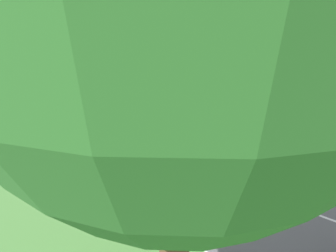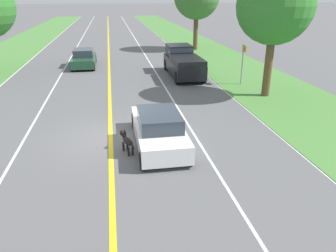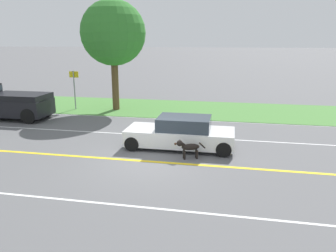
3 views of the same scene
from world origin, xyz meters
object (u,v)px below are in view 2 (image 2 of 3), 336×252
object	(u,v)px
ego_car	(159,129)
oncoming_car	(84,59)
dog	(126,140)
roadside_tree_right_near	(275,6)
street_sign	(243,60)
pickup_truck	(183,61)

from	to	relation	value
ego_car	oncoming_car	bearing A→B (deg)	103.70
ego_car	dog	bearing A→B (deg)	-159.67
roadside_tree_right_near	street_sign	world-z (taller)	roadside_tree_right_near
oncoming_car	roadside_tree_right_near	world-z (taller)	roadside_tree_right_near
ego_car	pickup_truck	size ratio (longest dim) A/B	0.82
street_sign	oncoming_car	bearing A→B (deg)	143.98
ego_car	street_sign	xyz separation A→B (m)	(6.66, 8.20, 0.99)
pickup_truck	dog	bearing A→B (deg)	-111.51
dog	oncoming_car	world-z (taller)	oncoming_car
pickup_truck	street_sign	world-z (taller)	street_sign
roadside_tree_right_near	street_sign	size ratio (longest dim) A/B	2.72
pickup_truck	roadside_tree_right_near	xyz separation A→B (m)	(3.65, -5.97, 3.93)
pickup_truck	roadside_tree_right_near	bearing A→B (deg)	-58.54
ego_car	oncoming_car	world-z (taller)	oncoming_car
oncoming_car	street_sign	bearing A→B (deg)	143.98
pickup_truck	roadside_tree_right_near	size ratio (longest dim) A/B	0.80
ego_car	roadside_tree_right_near	distance (m)	9.94
dog	oncoming_car	xyz separation A→B (m)	(-2.57, 16.32, 0.15)
ego_car	pickup_truck	distance (m)	11.97
dog	roadside_tree_right_near	size ratio (longest dim) A/B	0.17
ego_car	street_sign	world-z (taller)	street_sign
oncoming_car	street_sign	size ratio (longest dim) A/B	1.67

